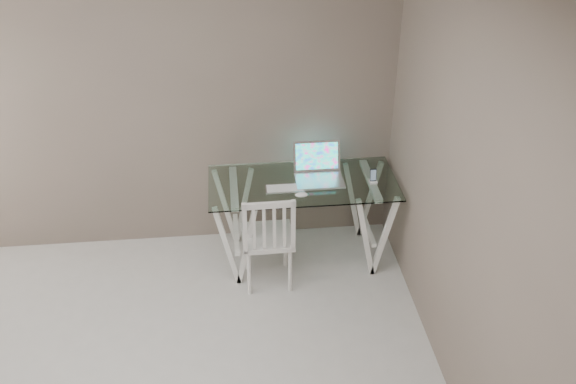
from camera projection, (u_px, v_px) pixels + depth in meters
The scene contains 7 objects.
room at pixel (81, 220), 2.94m from camera, with size 4.50×4.52×2.71m.
desk at pixel (302, 220), 5.30m from camera, with size 1.50×0.70×0.75m.
chair at pixel (268, 237), 4.93m from camera, with size 0.40×0.40×0.87m.
laptop at pixel (318, 170), 5.14m from camera, with size 0.38×0.35×0.26m.
keyboard at pixel (285, 188), 5.02m from camera, with size 0.30×0.13×0.01m, color silver.
mouse at pixel (301, 195), 4.91m from camera, with size 0.10×0.06×0.03m, color white.
phone_dock at pixel (373, 179), 5.09m from camera, with size 0.06×0.06×0.12m.
Camera 1 is at (0.63, -2.49, 3.38)m, focal length 40.00 mm.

